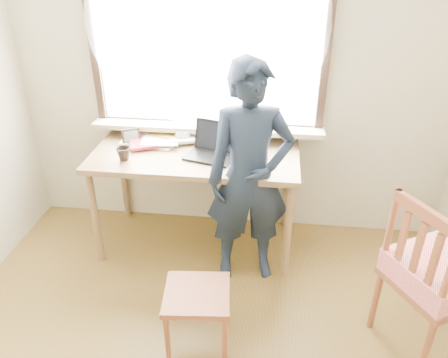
# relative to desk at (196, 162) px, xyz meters

# --- Properties ---
(room_shell) EXTENTS (3.52, 4.02, 2.61)m
(room_shell) POSITION_rel_desk_xyz_m (0.23, -1.43, 0.89)
(room_shell) COLOR #C0B79A
(room_shell) RESTS_ON ground
(desk) EXTENTS (1.56, 0.78, 0.84)m
(desk) POSITION_rel_desk_xyz_m (0.00, 0.00, 0.00)
(desk) COLOR brown
(desk) RESTS_ON ground
(laptop) EXTENTS (0.41, 0.36, 0.24)m
(laptop) POSITION_rel_desk_xyz_m (0.14, -0.03, 0.14)
(laptop) COLOR black
(laptop) RESTS_ON desk
(mug_white) EXTENTS (0.15, 0.15, 0.10)m
(mug_white) POSITION_rel_desk_xyz_m (-0.13, 0.19, 0.13)
(mug_white) COLOR white
(mug_white) RESTS_ON desk
(mug_dark) EXTENTS (0.14, 0.14, 0.10)m
(mug_dark) POSITION_rel_desk_xyz_m (-0.49, -0.19, 0.13)
(mug_dark) COLOR black
(mug_dark) RESTS_ON desk
(mouse) EXTENTS (0.09, 0.06, 0.03)m
(mouse) POSITION_rel_desk_xyz_m (0.51, -0.10, 0.10)
(mouse) COLOR black
(mouse) RESTS_ON desk
(desk_clutter) EXTENTS (0.88, 0.49, 0.05)m
(desk_clutter) POSITION_rel_desk_xyz_m (-0.22, 0.16, 0.11)
(desk_clutter) COLOR #A81F35
(desk_clutter) RESTS_ON desk
(book_a) EXTENTS (0.23, 0.29, 0.03)m
(book_a) POSITION_rel_desk_xyz_m (-0.39, 0.21, 0.10)
(book_a) COLOR white
(book_a) RESTS_ON desk
(book_b) EXTENTS (0.26, 0.27, 0.02)m
(book_b) POSITION_rel_desk_xyz_m (0.32, 0.22, 0.09)
(book_b) COLOR white
(book_b) RESTS_ON desk
(picture_frame) EXTENTS (0.13, 0.07, 0.11)m
(picture_frame) POSITION_rel_desk_xyz_m (-0.53, 0.10, 0.14)
(picture_frame) COLOR black
(picture_frame) RESTS_ON desk
(work_chair) EXTENTS (0.43, 0.41, 0.40)m
(work_chair) POSITION_rel_desk_xyz_m (0.18, -1.02, -0.41)
(work_chair) COLOR brown
(work_chair) RESTS_ON ground
(side_chair) EXTENTS (0.65, 0.65, 1.05)m
(side_chair) POSITION_rel_desk_xyz_m (1.55, -0.87, -0.20)
(side_chair) COLOR brown
(side_chair) RESTS_ON ground
(person) EXTENTS (0.66, 0.50, 1.63)m
(person) POSITION_rel_desk_xyz_m (0.43, -0.31, 0.07)
(person) COLOR black
(person) RESTS_ON ground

